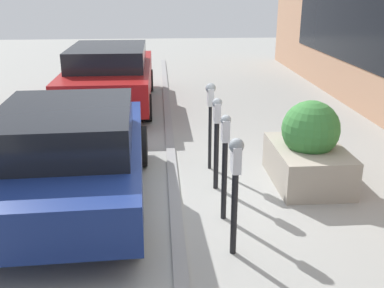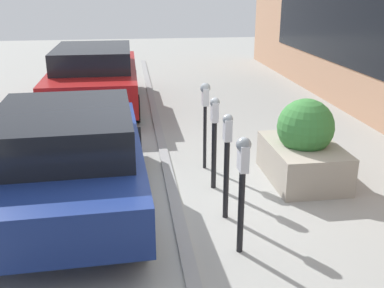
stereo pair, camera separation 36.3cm
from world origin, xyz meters
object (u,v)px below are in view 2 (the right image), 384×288
Objects in this scene: parked_car_rear at (95,76)px; planter_box at (304,148)px; parking_meter_middle at (214,129)px; parking_meter_nearest at (243,173)px; parking_meter_fourth at (205,105)px; parking_meter_second at (227,152)px; parked_car_middle at (68,155)px.

planter_box is at bearing -145.06° from parked_car_rear.
parking_meter_nearest is at bearing 179.45° from parking_meter_middle.
planter_box is (-0.65, -1.41, -0.56)m from parking_meter_fourth.
parking_meter_fourth is (2.47, -0.01, 0.11)m from parking_meter_nearest.
parking_meter_second is 0.98× the size of parking_meter_fourth.
parking_meter_fourth is at bearing -0.20° from parking_meter_second.
parked_car_middle is (-0.32, 2.01, -0.17)m from parking_meter_middle.
parking_meter_second is at bearing 179.80° from parking_meter_fourth.
parking_meter_fourth is at bearing 0.50° from parking_meter_middle.
parking_meter_fourth is at bearing -0.23° from parking_meter_nearest.
parking_meter_second and parked_car_middle have the same top height.
parked_car_middle is (1.39, 2.00, -0.22)m from parking_meter_nearest.
parking_meter_second is 0.93× the size of planter_box.
parking_meter_fourth reaches higher than planter_box.
parking_meter_middle is 0.92× the size of planter_box.
parking_meter_middle is 0.29× the size of parked_car_rear.
planter_box is (1.02, -1.42, -0.39)m from parking_meter_second.
parked_car_middle reaches higher than planter_box.
planter_box is (0.11, -1.41, -0.39)m from parking_meter_middle.
parking_meter_fourth reaches higher than parking_meter_second.
parked_car_middle is 0.86× the size of parked_car_rear.
parked_car_rear is (6.71, 1.98, -0.19)m from parking_meter_nearest.
parked_car_middle reaches higher than parking_meter_nearest.
parking_meter_nearest is at bearing 179.71° from parking_meter_second.
parking_meter_fourth is 0.30× the size of parked_car_rear.
parked_car_middle reaches higher than parking_meter_middle.
parking_meter_middle is (0.91, -0.01, 0.00)m from parking_meter_second.
planter_box is at bearing -85.45° from parking_meter_middle.
parking_meter_second is at bearing 125.72° from planter_box.
planter_box is at bearing -114.71° from parking_meter_fourth.
parking_meter_second is at bearing 179.21° from parking_meter_middle.
parking_meter_nearest is 0.80m from parking_meter_second.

